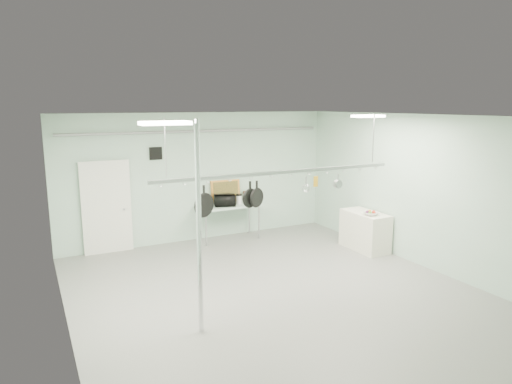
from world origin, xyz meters
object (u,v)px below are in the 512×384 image
coffee_canister (239,199)px  skillet_left (204,202)px  skillet_mid (250,194)px  pot_rack (281,171)px  skillet_right (257,194)px  fruit_bowl (371,214)px  prep_table (229,208)px  side_cabinet (365,231)px  microwave (225,200)px  chrome_pole (199,230)px

coffee_canister → skillet_left: skillet_left is taller
skillet_mid → coffee_canister: bearing=52.6°
coffee_canister → skillet_mid: bearing=-111.7°
pot_rack → skillet_left: pot_rack is taller
skillet_left → skillet_mid: (0.86, 0.00, 0.05)m
pot_rack → coffee_canister: pot_rack is taller
skillet_left → skillet_right: bearing=-21.2°
pot_rack → fruit_bowl: pot_rack is taller
prep_table → side_cabinet: bearing=-40.8°
coffee_canister → skillet_left: (-2.18, -3.32, 0.80)m
microwave → fruit_bowl: microwave is taller
pot_rack → skillet_left: bearing=180.0°
coffee_canister → skillet_mid: skillet_mid is taller
pot_rack → skillet_mid: 0.73m
skillet_mid → skillet_right: bearing=-15.7°
chrome_pole → microwave: chrome_pole is taller
prep_table → microwave: microwave is taller
fruit_bowl → skillet_left: 4.51m
chrome_pole → fruit_bowl: 5.11m
fruit_bowl → coffee_canister: bearing=131.1°
microwave → skillet_right: skillet_right is taller
chrome_pole → prep_table: chrome_pole is taller
microwave → fruit_bowl: size_ratio=1.53×
skillet_left → skillet_mid: 0.86m
prep_table → fruit_bowl: fruit_bowl is taller
prep_table → fruit_bowl: size_ratio=4.77×
pot_rack → coffee_canister: 3.60m
chrome_pole → fruit_bowl: (4.77, 1.73, -0.66)m
fruit_bowl → skillet_right: 3.58m
side_cabinet → fruit_bowl: size_ratio=3.57×
fruit_bowl → skillet_mid: 3.70m
microwave → fruit_bowl: (2.59, -2.40, -0.11)m
pot_rack → skillet_left: size_ratio=8.67×
chrome_pole → side_cabinet: 5.37m
chrome_pole → pot_rack: 2.19m
coffee_canister → skillet_mid: 3.67m
prep_table → skillet_right: size_ratio=3.45×
chrome_pole → microwave: bearing=62.3°
coffee_canister → microwave: bearing=-168.7°
microwave → skillet_mid: 3.45m
skillet_left → chrome_pole: bearing=-136.3°
skillet_left → prep_table: bearing=39.2°
prep_table → skillet_right: skillet_right is taller
side_cabinet → fruit_bowl: fruit_bowl is taller
prep_table → pot_rack: pot_rack is taller
side_cabinet → skillet_left: size_ratio=2.17×
side_cabinet → skillet_mid: size_ratio=2.60×
microwave → skillet_right: 3.42m
side_cabinet → chrome_pole: bearing=-157.6°
prep_table → coffee_canister: 0.35m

